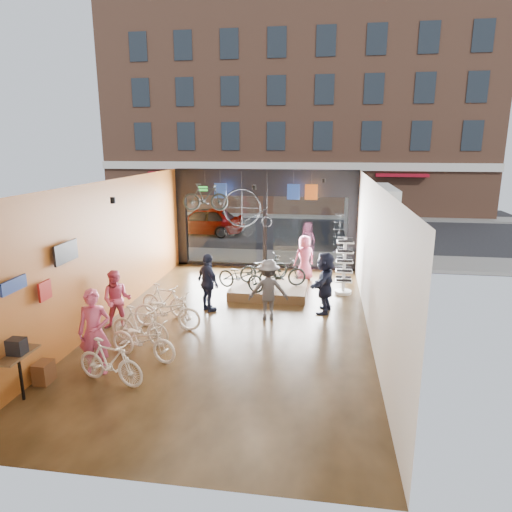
% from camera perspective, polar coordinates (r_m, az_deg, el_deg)
% --- Properties ---
extents(ground_plane, '(7.00, 12.00, 0.04)m').
position_cam_1_polar(ground_plane, '(12.46, -2.52, -8.61)').
color(ground_plane, black).
rests_on(ground_plane, ground).
extents(ceiling, '(7.00, 12.00, 0.04)m').
position_cam_1_polar(ceiling, '(11.55, -2.73, 9.28)').
color(ceiling, black).
rests_on(ceiling, ground).
extents(wall_left, '(0.04, 12.00, 3.80)m').
position_cam_1_polar(wall_left, '(13.00, -18.03, 0.55)').
color(wall_left, '#A76223').
rests_on(wall_left, ground).
extents(wall_right, '(0.04, 12.00, 3.80)m').
position_cam_1_polar(wall_right, '(11.72, 14.52, -0.62)').
color(wall_right, beige).
rests_on(wall_right, ground).
extents(wall_back, '(7.00, 0.04, 3.80)m').
position_cam_1_polar(wall_back, '(6.40, -13.33, -12.93)').
color(wall_back, beige).
rests_on(wall_back, ground).
extents(storefront, '(7.00, 0.26, 3.80)m').
position_cam_1_polar(storefront, '(17.67, 1.14, 4.63)').
color(storefront, black).
rests_on(storefront, ground).
extents(exit_sign, '(0.35, 0.06, 0.18)m').
position_cam_1_polar(exit_sign, '(17.87, -6.63, 8.36)').
color(exit_sign, '#198C26').
rests_on(exit_sign, storefront).
extents(street_road, '(30.00, 18.00, 0.02)m').
position_cam_1_polar(street_road, '(26.82, 3.62, 3.66)').
color(street_road, black).
rests_on(street_road, ground).
extents(sidewalk_near, '(30.00, 2.40, 0.12)m').
position_cam_1_polar(sidewalk_near, '(19.21, 1.58, -0.22)').
color(sidewalk_near, slate).
rests_on(sidewalk_near, ground).
extents(sidewalk_far, '(30.00, 2.00, 0.12)m').
position_cam_1_polar(sidewalk_far, '(30.74, 4.28, 5.10)').
color(sidewalk_far, slate).
rests_on(sidewalk_far, ground).
extents(opposite_building, '(26.00, 5.00, 14.00)m').
position_cam_1_polar(opposite_building, '(32.95, 4.86, 17.78)').
color(opposite_building, brown).
rests_on(opposite_building, ground).
extents(street_car, '(4.35, 1.75, 1.48)m').
position_cam_1_polar(street_car, '(24.48, -6.69, 4.39)').
color(street_car, gray).
rests_on(street_car, street_road).
extents(box_truck, '(2.27, 6.80, 2.68)m').
position_cam_1_polar(box_truck, '(22.66, 14.19, 4.83)').
color(box_truck, silver).
rests_on(box_truck, street_road).
extents(floor_bike_1, '(1.63, 0.81, 0.94)m').
position_cam_1_polar(floor_bike_1, '(9.88, -17.77, -12.46)').
color(floor_bike_1, silver).
rests_on(floor_bike_1, ground_plane).
extents(floor_bike_2, '(1.82, 1.03, 0.90)m').
position_cam_1_polar(floor_bike_2, '(10.72, -13.93, -10.15)').
color(floor_bike_2, silver).
rests_on(floor_bike_2, ground_plane).
extents(floor_bike_3, '(1.63, 0.76, 0.95)m').
position_cam_1_polar(floor_bike_3, '(11.49, -14.28, -8.41)').
color(floor_bike_3, silver).
rests_on(floor_bike_3, ground_plane).
extents(floor_bike_4, '(1.89, 0.78, 0.97)m').
position_cam_1_polar(floor_bike_4, '(12.25, -11.05, -6.74)').
color(floor_bike_4, silver).
rests_on(floor_bike_4, ground_plane).
extents(floor_bike_5, '(1.58, 0.82, 0.91)m').
position_cam_1_polar(floor_bike_5, '(13.16, -11.39, -5.41)').
color(floor_bike_5, silver).
rests_on(floor_bike_5, ground_plane).
extents(display_platform, '(2.40, 1.80, 0.30)m').
position_cam_1_polar(display_platform, '(14.73, 1.61, -4.29)').
color(display_platform, '#46291C').
rests_on(display_platform, ground_plane).
extents(display_bike_left, '(1.76, 1.18, 0.87)m').
position_cam_1_polar(display_bike_left, '(14.18, -1.90, -2.54)').
color(display_bike_left, black).
rests_on(display_bike_left, display_platform).
extents(display_bike_mid, '(1.59, 0.87, 0.92)m').
position_cam_1_polar(display_bike_mid, '(14.50, 3.34, -2.09)').
color(display_bike_mid, black).
rests_on(display_bike_mid, display_platform).
extents(display_bike_right, '(1.75, 1.33, 0.88)m').
position_cam_1_polar(display_bike_right, '(15.11, 0.99, -1.48)').
color(display_bike_right, black).
rests_on(display_bike_right, display_platform).
extents(customer_0, '(0.76, 0.58, 1.85)m').
position_cam_1_polar(customer_0, '(10.21, -19.53, -8.94)').
color(customer_0, '#CC4C72').
rests_on(customer_0, ground_plane).
extents(customer_1, '(0.87, 0.74, 1.58)m').
position_cam_1_polar(customer_1, '(12.44, -16.98, -5.28)').
color(customer_1, '#CC4C72').
rests_on(customer_1, ground_plane).
extents(customer_2, '(1.01, 1.00, 1.71)m').
position_cam_1_polar(customer_2, '(13.19, -6.00, -3.35)').
color(customer_2, '#161C33').
rests_on(customer_2, ground_plane).
extents(customer_3, '(1.19, 0.80, 1.70)m').
position_cam_1_polar(customer_3, '(12.52, 1.54, -4.26)').
color(customer_3, '#3F3F44').
rests_on(customer_3, ground_plane).
extents(customer_4, '(0.93, 0.83, 1.60)m').
position_cam_1_polar(customer_4, '(16.29, 6.08, -0.20)').
color(customer_4, '#CC4C72').
rests_on(customer_4, ground_plane).
extents(customer_5, '(0.84, 1.72, 1.78)m').
position_cam_1_polar(customer_5, '(13.18, 8.61, -3.28)').
color(customer_5, '#161C33').
rests_on(customer_5, ground_plane).
extents(sunglasses_rack, '(0.66, 0.60, 1.84)m').
position_cam_1_polar(sunglasses_rack, '(14.89, 10.97, -1.25)').
color(sunglasses_rack, white).
rests_on(sunglasses_rack, ground_plane).
extents(wall_merch, '(0.40, 2.40, 2.60)m').
position_cam_1_polar(wall_merch, '(10.21, -25.78, -7.28)').
color(wall_merch, navy).
rests_on(wall_merch, wall_left).
extents(penny_farthing, '(1.69, 0.06, 1.35)m').
position_cam_1_polar(penny_farthing, '(16.05, -0.80, 5.85)').
color(penny_farthing, black).
rests_on(penny_farthing, ceiling).
extents(hung_bike, '(1.63, 0.69, 0.95)m').
position_cam_1_polar(hung_bike, '(16.14, -6.36, 7.33)').
color(hung_bike, black).
rests_on(hung_bike, ceiling).
extents(jersey_left, '(0.45, 0.03, 0.55)m').
position_cam_1_polar(jersey_left, '(17.01, -4.50, 8.13)').
color(jersey_left, '#1E3F99').
rests_on(jersey_left, ceiling).
extents(jersey_mid, '(0.45, 0.03, 0.55)m').
position_cam_1_polar(jersey_mid, '(16.62, 4.70, 7.99)').
color(jersey_mid, '#1E3F99').
rests_on(jersey_mid, ceiling).
extents(jersey_right, '(0.45, 0.03, 0.55)m').
position_cam_1_polar(jersey_right, '(16.59, 6.92, 7.93)').
color(jersey_right, '#CC5919').
rests_on(jersey_right, ceiling).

